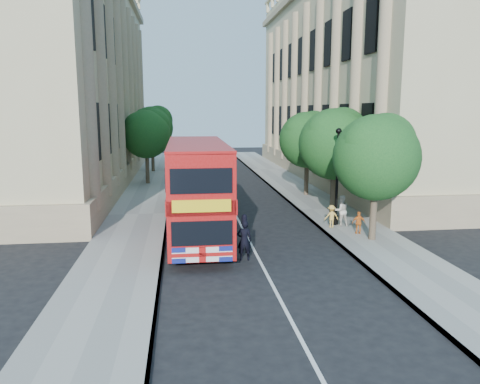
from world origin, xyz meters
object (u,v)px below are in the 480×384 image
object	(u,v)px
police_constable	(244,240)
woman_pedestrian	(341,211)
box_van	(186,188)
lamp_post	(337,181)
double_decker_bus	(197,187)

from	to	relation	value
police_constable	woman_pedestrian	size ratio (longest dim) A/B	1.04
box_van	police_constable	bearing A→B (deg)	-78.63
police_constable	woman_pedestrian	world-z (taller)	woman_pedestrian
woman_pedestrian	box_van	bearing A→B (deg)	-41.59
lamp_post	woman_pedestrian	distance (m)	1.60
woman_pedestrian	police_constable	bearing A→B (deg)	35.31
lamp_post	police_constable	xyz separation A→B (m)	(-5.63, -5.00, -1.66)
lamp_post	police_constable	bearing A→B (deg)	-138.37
double_decker_bus	woman_pedestrian	xyz separation A→B (m)	(7.63, 1.28, -1.61)
double_decker_bus	woman_pedestrian	world-z (taller)	double_decker_bus
box_van	police_constable	world-z (taller)	box_van
double_decker_bus	lamp_post	bearing A→B (deg)	11.71
double_decker_bus	police_constable	world-z (taller)	double_decker_bus
box_van	double_decker_bus	bearing A→B (deg)	-86.70
double_decker_bus	police_constable	bearing A→B (deg)	-62.50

